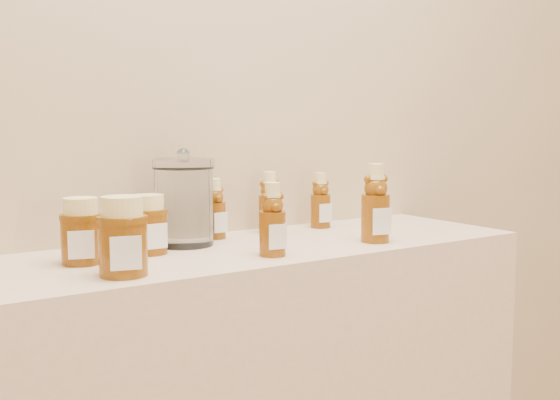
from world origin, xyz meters
TOP-DOWN VIEW (x-y plane):
  - wall_back at (0.00, 1.75)m, footprint 3.50×0.02m
  - bear_bottle_back_left at (-0.05, 1.68)m, footprint 0.06×0.06m
  - bear_bottle_back_mid at (0.10, 1.68)m, footprint 0.08×0.08m
  - bear_bottle_back_right at (0.25, 1.68)m, footprint 0.06×0.06m
  - bear_bottle_front_left at (-0.05, 1.44)m, footprint 0.07×0.07m
  - bear_bottle_front_right at (0.23, 1.44)m, footprint 0.08×0.08m
  - honey_jar_left at (-0.39, 1.58)m, footprint 0.10×0.10m
  - honey_jar_back at (-0.25, 1.60)m, footprint 0.08×0.08m
  - honey_jar_front at (-0.37, 1.43)m, footprint 0.11×0.11m
  - glass_canister at (-0.15, 1.64)m, footprint 0.16×0.16m

SIDE VIEW (x-z plane):
  - honey_jar_back at x=-0.25m, z-range 0.90..1.02m
  - honey_jar_left at x=-0.39m, z-range 0.90..1.03m
  - honey_jar_front at x=-0.37m, z-range 0.90..1.04m
  - bear_bottle_back_left at x=-0.05m, z-range 0.90..1.06m
  - bear_bottle_back_right at x=0.25m, z-range 0.90..1.06m
  - bear_bottle_back_mid at x=0.10m, z-range 0.90..1.07m
  - bear_bottle_front_left at x=-0.05m, z-range 0.90..1.07m
  - bear_bottle_front_right at x=0.23m, z-range 0.90..1.10m
  - glass_canister at x=-0.15m, z-range 0.90..1.10m
  - wall_back at x=0.00m, z-range 0.00..2.70m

